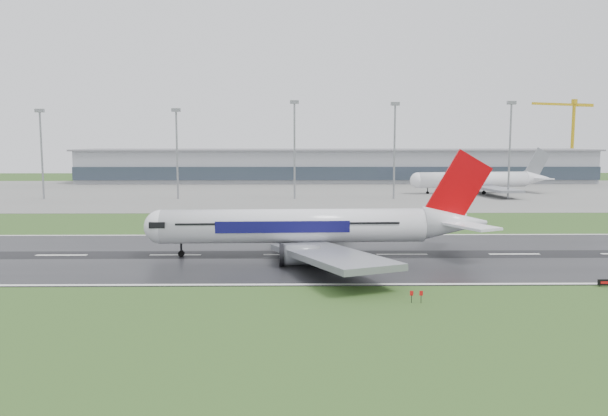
{
  "coord_description": "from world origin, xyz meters",
  "views": [
    {
      "loc": [
        -18.59,
        -103.29,
        20.27
      ],
      "look_at": [
        -17.18,
        12.0,
        7.0
      ],
      "focal_mm": 35.15,
      "sensor_mm": 36.0,
      "label": 1
    }
  ],
  "objects": [
    {
      "name": "tower_crane",
      "position": [
        122.13,
        200.0,
        20.44
      ],
      "size": [
        38.65,
        18.35,
        40.88
      ],
      "primitive_type": null,
      "rotation": [
        0.0,
        0.0,
        0.41
      ],
      "color": "#BE9813",
      "rests_on": "ground"
    },
    {
      "name": "terminal",
      "position": [
        0.0,
        185.0,
        7.5
      ],
      "size": [
        240.0,
        36.0,
        15.0
      ],
      "primitive_type": "cube",
      "color": "gray",
      "rests_on": "ground"
    },
    {
      "name": "floodmast_3",
      "position": [
        14.77,
        100.0,
        15.87
      ],
      "size": [
        0.64,
        0.64,
        31.75
      ],
      "primitive_type": "cylinder",
      "color": "gray",
      "rests_on": "ground"
    },
    {
      "name": "ground",
      "position": [
        0.0,
        0.0,
        0.0
      ],
      "size": [
        520.0,
        520.0,
        0.0
      ],
      "primitive_type": "plane",
      "color": "#28481A",
      "rests_on": "ground"
    },
    {
      "name": "floodmast_4",
      "position": [
        54.31,
        100.0,
        16.06
      ],
      "size": [
        0.64,
        0.64,
        32.13
      ],
      "primitive_type": "cylinder",
      "color": "gray",
      "rests_on": "ground"
    },
    {
      "name": "parked_airliner",
      "position": [
        50.2,
        120.8,
        8.35
      ],
      "size": [
        63.15,
        59.84,
        16.53
      ],
      "primitive_type": null,
      "rotation": [
        0.0,
        0.0,
        0.14
      ],
      "color": "white",
      "rests_on": "apron"
    },
    {
      "name": "runway",
      "position": [
        0.0,
        0.0,
        0.05
      ],
      "size": [
        400.0,
        45.0,
        0.1
      ],
      "primitive_type": "cube",
      "color": "black",
      "rests_on": "ground"
    },
    {
      "name": "apron",
      "position": [
        0.0,
        125.0,
        0.04
      ],
      "size": [
        400.0,
        130.0,
        0.08
      ],
      "primitive_type": "cube",
      "color": "slate",
      "rests_on": "ground"
    },
    {
      "name": "floodmast_1",
      "position": [
        -59.3,
        100.0,
        14.81
      ],
      "size": [
        0.64,
        0.64,
        29.61
      ],
      "primitive_type": "cylinder",
      "color": "gray",
      "rests_on": "ground"
    },
    {
      "name": "floodmast_0",
      "position": [
        -105.1,
        100.0,
        14.7
      ],
      "size": [
        0.64,
        0.64,
        29.39
      ],
      "primitive_type": "cylinder",
      "color": "gray",
      "rests_on": "ground"
    },
    {
      "name": "runway_sign",
      "position": [
        24.31,
        -23.13,
        0.52
      ],
      "size": [
        2.31,
        0.53,
        1.04
      ],
      "primitive_type": null,
      "rotation": [
        0.0,
        0.0,
        0.12
      ],
      "color": "black",
      "rests_on": "ground"
    },
    {
      "name": "floodmast_2",
      "position": [
        -19.34,
        100.0,
        16.15
      ],
      "size": [
        0.64,
        0.64,
        32.29
      ],
      "primitive_type": "cylinder",
      "color": "gray",
      "rests_on": "ground"
    },
    {
      "name": "main_airliner",
      "position": [
        -14.9,
        -0.55,
        8.95
      ],
      "size": [
        61.94,
        59.2,
        17.69
      ],
      "primitive_type": null,
      "rotation": [
        0.0,
        0.0,
        0.04
      ],
      "color": "white",
      "rests_on": "runway"
    }
  ]
}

